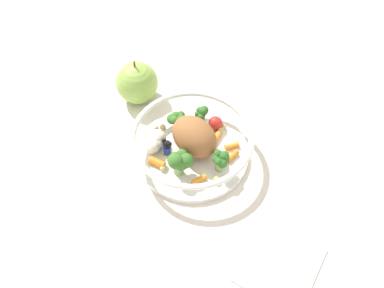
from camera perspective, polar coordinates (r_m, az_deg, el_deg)
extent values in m
plane|color=silver|center=(0.72, -1.01, -1.83)|extent=(2.40, 2.40, 0.00)
cylinder|color=white|center=(0.72, 0.00, -1.24)|extent=(0.19, 0.19, 0.01)
torus|color=white|center=(0.69, 0.00, 1.04)|extent=(0.20, 0.20, 0.01)
ellipsoid|color=#935B33|center=(0.70, 0.32, 0.98)|extent=(0.09, 0.10, 0.06)
cylinder|color=#8EB766|center=(0.69, 3.68, -2.98)|extent=(0.01, 0.01, 0.02)
sphere|color=#2D6023|center=(0.67, 3.63, -2.42)|extent=(0.01, 0.01, 0.01)
sphere|color=#2D6023|center=(0.67, 4.09, -2.65)|extent=(0.02, 0.02, 0.02)
sphere|color=#2D6023|center=(0.67, 4.44, -2.23)|extent=(0.01, 0.01, 0.01)
sphere|color=#2D6023|center=(0.67, 4.30, -1.73)|extent=(0.02, 0.02, 0.02)
sphere|color=#2D6023|center=(0.68, 4.06, -1.63)|extent=(0.01, 0.01, 0.01)
sphere|color=#2D6023|center=(0.68, 3.54, -1.29)|extent=(0.01, 0.01, 0.01)
sphere|color=#2D6023|center=(0.67, 3.33, -1.81)|extent=(0.01, 0.01, 0.01)
sphere|color=#2D6023|center=(0.67, 3.32, -2.08)|extent=(0.01, 0.01, 0.01)
cylinder|color=#7FAD5B|center=(0.74, -1.95, 2.38)|extent=(0.01, 0.01, 0.02)
sphere|color=#386B28|center=(0.72, -2.38, 3.21)|extent=(0.02, 0.02, 0.02)
sphere|color=#386B28|center=(0.72, -1.49, 3.08)|extent=(0.02, 0.02, 0.02)
sphere|color=#386B28|center=(0.73, -1.50, 3.51)|extent=(0.01, 0.01, 0.01)
sphere|color=#386B28|center=(0.73, -1.50, 3.94)|extent=(0.01, 0.01, 0.01)
sphere|color=#386B28|center=(0.73, -2.20, 3.72)|extent=(0.02, 0.02, 0.02)
sphere|color=#386B28|center=(0.73, -2.70, 3.41)|extent=(0.02, 0.02, 0.02)
cylinder|color=#7FAD5B|center=(0.69, -1.84, -3.34)|extent=(0.02, 0.02, 0.02)
sphere|color=#386B28|center=(0.66, -2.20, -2.37)|extent=(0.02, 0.02, 0.02)
sphere|color=#386B28|center=(0.67, -1.47, -2.77)|extent=(0.02, 0.02, 0.02)
sphere|color=#386B28|center=(0.67, -0.83, -2.26)|extent=(0.02, 0.02, 0.02)
sphere|color=#386B28|center=(0.67, -1.37, -1.44)|extent=(0.02, 0.02, 0.02)
sphere|color=#386B28|center=(0.67, -2.51, -1.73)|extent=(0.02, 0.02, 0.02)
sphere|color=#386B28|center=(0.67, -2.74, -2.08)|extent=(0.02, 0.02, 0.02)
cylinder|color=#7FAD5B|center=(0.75, 1.30, 3.23)|extent=(0.01, 0.01, 0.02)
sphere|color=#2D6023|center=(0.73, 1.15, 3.64)|extent=(0.01, 0.01, 0.01)
sphere|color=#2D6023|center=(0.73, 1.58, 3.69)|extent=(0.01, 0.01, 0.01)
sphere|color=#2D6023|center=(0.74, 1.78, 4.24)|extent=(0.02, 0.02, 0.02)
sphere|color=#2D6023|center=(0.74, 1.47, 4.63)|extent=(0.02, 0.02, 0.02)
sphere|color=#2D6023|center=(0.74, 1.06, 4.53)|extent=(0.01, 0.01, 0.01)
sphere|color=#2D6023|center=(0.74, 0.78, 4.02)|extent=(0.01, 0.01, 0.01)
sphere|color=silver|center=(0.71, -5.36, -0.33)|extent=(0.03, 0.03, 0.03)
sphere|color=silver|center=(0.71, -4.59, 0.15)|extent=(0.02, 0.02, 0.02)
sphere|color=silver|center=(0.72, -4.87, 0.52)|extent=(0.03, 0.03, 0.03)
sphere|color=silver|center=(0.72, -4.73, 0.83)|extent=(0.02, 0.02, 0.02)
sphere|color=silver|center=(0.72, -5.59, 1.23)|extent=(0.02, 0.02, 0.02)
sphere|color=silver|center=(0.72, -5.08, 0.34)|extent=(0.03, 0.03, 0.03)
cube|color=yellow|center=(0.72, -3.32, -1.29)|extent=(0.02, 0.01, 0.00)
cylinder|color=#1933B2|center=(0.71, -3.36, -0.77)|extent=(0.02, 0.02, 0.02)
sphere|color=black|center=(0.70, -3.42, -0.04)|extent=(0.01, 0.01, 0.01)
sphere|color=black|center=(0.69, -3.04, -0.01)|extent=(0.01, 0.01, 0.01)
sphere|color=black|center=(0.69, -3.82, 0.42)|extent=(0.01, 0.01, 0.01)
cylinder|color=orange|center=(0.71, 5.44, -1.66)|extent=(0.03, 0.02, 0.01)
cylinder|color=orange|center=(0.68, 0.91, -4.87)|extent=(0.03, 0.02, 0.01)
cylinder|color=orange|center=(0.72, 5.39, -0.25)|extent=(0.02, 0.02, 0.01)
cylinder|color=orange|center=(0.70, -4.72, -2.51)|extent=(0.01, 0.03, 0.01)
cylinder|color=orange|center=(0.73, 3.26, 0.85)|extent=(0.02, 0.01, 0.01)
sphere|color=red|center=(0.74, 3.19, 2.82)|extent=(0.03, 0.03, 0.03)
sphere|color=#D1B775|center=(0.74, 3.87, 1.84)|extent=(0.01, 0.01, 0.01)
sphere|color=tan|center=(0.71, 4.38, -1.31)|extent=(0.01, 0.01, 0.01)
sphere|color=#D1B775|center=(0.70, -3.94, -3.30)|extent=(0.01, 0.01, 0.01)
sphere|color=tan|center=(0.75, -3.96, 2.29)|extent=(0.01, 0.01, 0.01)
sphere|color=#D1B775|center=(0.75, -4.90, 2.17)|extent=(0.01, 0.01, 0.01)
sphere|color=tan|center=(0.68, 3.31, -4.84)|extent=(0.01, 0.01, 0.01)
sphere|color=#D1B775|center=(0.76, 3.42, 3.19)|extent=(0.01, 0.01, 0.01)
sphere|color=#D1B775|center=(0.75, 4.29, 2.31)|extent=(0.01, 0.01, 0.01)
sphere|color=#8CB74C|center=(0.79, -7.41, 8.19)|extent=(0.08, 0.08, 0.08)
cylinder|color=brown|center=(0.76, -7.77, 10.61)|extent=(0.00, 0.00, 0.01)
cube|color=white|center=(0.64, 11.75, -15.58)|extent=(0.12, 0.11, 0.01)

